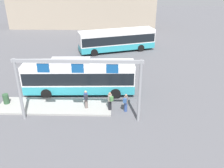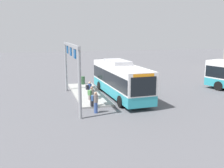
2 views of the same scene
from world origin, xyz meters
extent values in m
plane|color=#56565B|center=(0.00, 0.00, 0.00)|extent=(120.00, 120.00, 0.00)
cube|color=#9E9E99|center=(-1.84, -2.83, 0.08)|extent=(10.00, 2.80, 0.16)
cube|color=teal|center=(0.00, 0.00, 0.77)|extent=(10.60, 2.91, 0.85)
cube|color=white|center=(0.00, 0.00, 2.15)|extent=(10.60, 2.91, 1.90)
cube|color=black|center=(0.00, 0.00, 1.95)|extent=(10.39, 2.94, 1.20)
cube|color=black|center=(5.27, 0.21, 2.05)|extent=(0.12, 2.12, 1.50)
cube|color=#B7B7BC|center=(-0.79, -0.03, 3.28)|extent=(3.74, 1.89, 0.36)
cube|color=orange|center=(5.20, 0.21, 2.90)|extent=(0.19, 1.75, 0.28)
cylinder|color=black|center=(3.40, 1.34, 0.50)|extent=(1.01, 0.34, 1.00)
cylinder|color=black|center=(3.50, -1.06, 0.50)|extent=(1.01, 0.34, 1.00)
cylinder|color=black|center=(-3.10, 1.08, 0.50)|extent=(1.01, 0.34, 1.00)
cylinder|color=black|center=(-3.00, -1.32, 0.50)|extent=(1.01, 0.34, 1.00)
cube|color=teal|center=(3.48, 13.27, 0.77)|extent=(11.27, 5.92, 0.85)
cube|color=white|center=(3.48, 13.27, 2.15)|extent=(11.27, 5.92, 1.90)
cube|color=black|center=(3.48, 13.27, 1.95)|extent=(11.07, 5.88, 1.20)
cylinder|color=black|center=(0.34, 10.94, 0.50)|extent=(1.04, 0.61, 1.00)
cylinder|color=black|center=(-0.43, 13.21, 0.50)|extent=(1.04, 0.61, 1.00)
cylinder|color=black|center=(7.02, 13.20, 0.50)|extent=(1.04, 0.61, 1.00)
cylinder|color=black|center=(6.24, 15.47, 0.50)|extent=(1.04, 0.61, 1.00)
cylinder|color=#334C8C|center=(4.41, -3.35, 0.42)|extent=(0.36, 0.36, 0.85)
cylinder|color=slate|center=(4.41, -3.35, 1.15)|extent=(0.43, 0.43, 0.60)
sphere|color=#9E755B|center=(4.41, -3.35, 1.56)|extent=(0.22, 0.22, 0.22)
cube|color=#335993|center=(4.32, -3.60, 1.18)|extent=(0.32, 0.26, 0.40)
cylinder|color=slate|center=(0.99, -3.14, 0.58)|extent=(0.34, 0.34, 0.85)
cylinder|color=#334C8C|center=(0.99, -3.14, 1.31)|extent=(0.41, 0.41, 0.60)
sphere|color=tan|center=(0.99, -3.14, 1.72)|extent=(0.22, 0.22, 0.22)
cube|color=#26262D|center=(1.05, -3.39, 1.34)|extent=(0.32, 0.24, 0.40)
cylinder|color=black|center=(3.05, -3.38, 0.58)|extent=(0.39, 0.39, 0.85)
cylinder|color=gray|center=(3.05, -3.38, 1.31)|extent=(0.47, 0.47, 0.60)
sphere|color=#9E755B|center=(3.05, -3.38, 1.72)|extent=(0.22, 0.22, 0.22)
cube|color=#4C8447|center=(3.20, -3.59, 1.34)|extent=(0.33, 0.31, 0.40)
cylinder|color=gray|center=(-3.93, -4.70, 2.60)|extent=(0.24, 0.24, 5.20)
cylinder|color=gray|center=(5.39, -4.70, 2.60)|extent=(0.24, 0.24, 5.20)
cube|color=gray|center=(0.73, -4.70, 5.05)|extent=(9.72, 0.20, 0.24)
cube|color=#144C8C|center=(-1.83, -4.70, 4.50)|extent=(0.90, 0.08, 0.70)
cube|color=#144C8C|center=(0.73, -4.70, 4.50)|extent=(0.90, 0.08, 0.70)
cube|color=#144C8C|center=(3.30, -4.70, 4.50)|extent=(0.90, 0.08, 0.70)
cube|color=tan|center=(-3.67, 30.32, 3.85)|extent=(29.06, 8.00, 7.69)
cylinder|color=#2D5133|center=(-6.29, -2.58, 0.61)|extent=(0.52, 0.52, 0.90)
camera|label=1|loc=(3.74, -20.99, 11.18)|focal=38.44mm
camera|label=2|loc=(23.12, -7.38, 6.13)|focal=41.41mm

